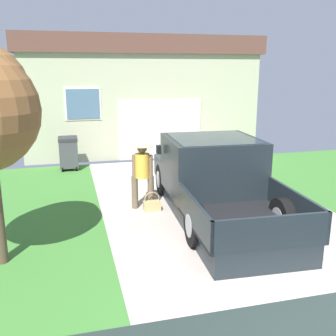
# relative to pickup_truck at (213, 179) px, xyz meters

# --- Properties ---
(pickup_truck) EXTENTS (2.28, 5.17, 1.70)m
(pickup_truck) POSITION_rel_pickup_truck_xyz_m (0.00, 0.00, 0.00)
(pickup_truck) COLOR #1C2529
(pickup_truck) RESTS_ON ground
(person_with_hat) EXTENTS (0.54, 0.54, 1.63)m
(person_with_hat) POSITION_rel_pickup_truck_xyz_m (-1.53, 0.59, 0.19)
(person_with_hat) COLOR brown
(person_with_hat) RESTS_ON ground
(handbag) EXTENTS (0.40, 0.20, 0.46)m
(handbag) POSITION_rel_pickup_truck_xyz_m (-1.36, 0.36, -0.62)
(handbag) COLOR tan
(handbag) RESTS_ON ground
(house_with_garage) EXTENTS (8.95, 6.57, 4.38)m
(house_with_garage) POSITION_rel_pickup_truck_xyz_m (-0.36, 8.84, 1.45)
(house_with_garage) COLOR #B7BA97
(house_with_garage) RESTS_ON ground
(wheeled_trash_bin) EXTENTS (0.60, 0.72, 1.07)m
(wheeled_trash_bin) POSITION_rel_pickup_truck_xyz_m (-3.18, 4.81, -0.18)
(wheeled_trash_bin) COLOR #424247
(wheeled_trash_bin) RESTS_ON ground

